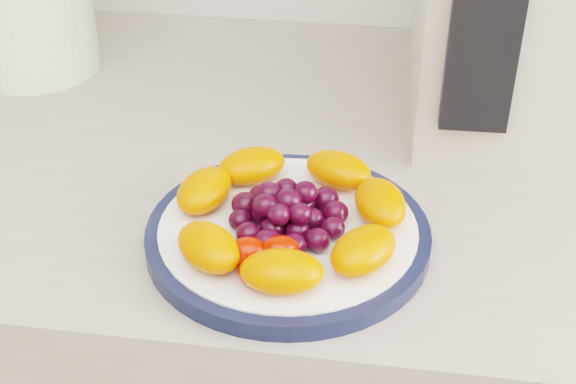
# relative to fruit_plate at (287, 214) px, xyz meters

# --- Properties ---
(plate_rim) EXTENTS (0.23, 0.23, 0.01)m
(plate_rim) POSITION_rel_fruit_plate_xyz_m (0.00, 0.00, -0.02)
(plate_rim) COLOR #0F1633
(plate_rim) RESTS_ON counter
(plate_face) EXTENTS (0.21, 0.21, 0.02)m
(plate_face) POSITION_rel_fruit_plate_xyz_m (0.00, 0.00, -0.02)
(plate_face) COLOR white
(plate_face) RESTS_ON counter
(fruit_plate) EXTENTS (0.20, 0.20, 0.03)m
(fruit_plate) POSITION_rel_fruit_plate_xyz_m (0.00, 0.00, 0.00)
(fruit_plate) COLOR #FF4D00
(fruit_plate) RESTS_ON plate_face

